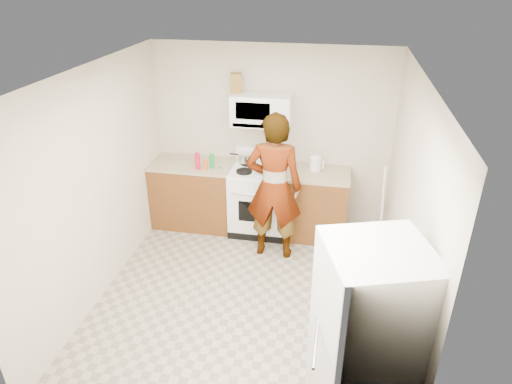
% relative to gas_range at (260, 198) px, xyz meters
% --- Properties ---
extents(floor, '(3.60, 3.60, 0.00)m').
position_rel_gas_range_xyz_m(floor, '(0.10, -1.48, -0.49)').
color(floor, gray).
rests_on(floor, ground).
extents(back_wall, '(3.20, 0.02, 2.50)m').
position_rel_gas_range_xyz_m(back_wall, '(0.10, 0.31, 0.76)').
color(back_wall, beige).
rests_on(back_wall, floor).
extents(right_wall, '(0.02, 3.60, 2.50)m').
position_rel_gas_range_xyz_m(right_wall, '(1.69, -1.48, 0.76)').
color(right_wall, beige).
rests_on(right_wall, floor).
extents(cabinet_left, '(1.12, 0.62, 0.90)m').
position_rel_gas_range_xyz_m(cabinet_left, '(-0.94, 0.01, -0.04)').
color(cabinet_left, brown).
rests_on(cabinet_left, floor).
extents(counter_left, '(1.14, 0.64, 0.03)m').
position_rel_gas_range_xyz_m(counter_left, '(-0.94, 0.01, 0.43)').
color(counter_left, tan).
rests_on(counter_left, cabinet_left).
extents(cabinet_right, '(0.80, 0.62, 0.90)m').
position_rel_gas_range_xyz_m(cabinet_right, '(0.78, 0.01, -0.04)').
color(cabinet_right, brown).
rests_on(cabinet_right, floor).
extents(counter_right, '(0.82, 0.64, 0.03)m').
position_rel_gas_range_xyz_m(counter_right, '(0.78, 0.01, 0.43)').
color(counter_right, tan).
rests_on(counter_right, cabinet_right).
extents(gas_range, '(0.76, 0.65, 1.13)m').
position_rel_gas_range_xyz_m(gas_range, '(0.00, 0.00, 0.00)').
color(gas_range, white).
rests_on(gas_range, floor).
extents(microwave, '(0.76, 0.38, 0.40)m').
position_rel_gas_range_xyz_m(microwave, '(0.00, 0.13, 1.21)').
color(microwave, white).
rests_on(microwave, back_wall).
extents(person, '(0.69, 0.46, 1.89)m').
position_rel_gas_range_xyz_m(person, '(0.27, -0.55, 0.46)').
color(person, tan).
rests_on(person, floor).
extents(fridge, '(0.88, 0.88, 1.70)m').
position_rel_gas_range_xyz_m(fridge, '(1.32, -2.86, 0.36)').
color(fridge, silver).
rests_on(fridge, floor).
extents(kettle, '(0.17, 0.17, 0.18)m').
position_rel_gas_range_xyz_m(kettle, '(0.73, 0.08, 0.54)').
color(kettle, white).
rests_on(kettle, counter_right).
extents(jug, '(0.16, 0.16, 0.24)m').
position_rel_gas_range_xyz_m(jug, '(-0.33, 0.16, 1.53)').
color(jug, brown).
rests_on(jug, microwave).
extents(saucepan, '(0.27, 0.27, 0.11)m').
position_rel_gas_range_xyz_m(saucepan, '(-0.22, 0.16, 0.53)').
color(saucepan, silver).
rests_on(saucepan, gas_range).
extents(tray, '(0.28, 0.22, 0.05)m').
position_rel_gas_range_xyz_m(tray, '(0.11, -0.14, 0.47)').
color(tray, white).
rests_on(tray, gas_range).
extents(bottle_spray, '(0.07, 0.07, 0.22)m').
position_rel_gas_range_xyz_m(bottle_spray, '(-0.80, -0.16, 0.56)').
color(bottle_spray, red).
rests_on(bottle_spray, counter_left).
extents(bottle_hot_sauce, '(0.06, 0.06, 0.14)m').
position_rel_gas_range_xyz_m(bottle_hot_sauce, '(-0.69, -0.18, 0.52)').
color(bottle_hot_sauce, '#D84E18').
rests_on(bottle_hot_sauce, counter_left).
extents(bottle_green_cap, '(0.07, 0.07, 0.20)m').
position_rel_gas_range_xyz_m(bottle_green_cap, '(-0.62, -0.11, 0.55)').
color(bottle_green_cap, '#18852E').
rests_on(bottle_green_cap, counter_left).
extents(pot_lid, '(0.30, 0.30, 0.01)m').
position_rel_gas_range_xyz_m(pot_lid, '(-0.51, -0.09, 0.46)').
color(pot_lid, silver).
rests_on(pot_lid, counter_left).
extents(broom, '(0.13, 0.27, 1.26)m').
position_rel_gas_range_xyz_m(broom, '(1.60, -0.32, 0.15)').
color(broom, white).
rests_on(broom, floor).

